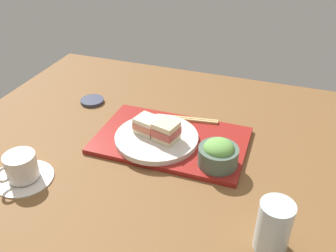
{
  "coord_description": "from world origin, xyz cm",
  "views": [
    {
      "loc": [
        -22.9,
        82.34,
        62.31
      ],
      "look_at": [
        6.41,
        -1.13,
        5.0
      ],
      "focal_mm": 39.6,
      "sensor_mm": 36.0,
      "label": 1
    }
  ],
  "objects_px": {
    "sandwich_near": "(166,131)",
    "sandwich_far": "(147,125)",
    "chopsticks_pair": "(187,119)",
    "salad_bowl": "(218,154)",
    "coffee_cup": "(22,169)",
    "small_sauce_dish": "(92,101)",
    "drinking_glass": "(274,227)",
    "sandwich_plate": "(157,138)"
  },
  "relations": [
    {
      "from": "sandwich_near",
      "to": "chopsticks_pair",
      "type": "bearing_deg",
      "value": -97.25
    },
    {
      "from": "drinking_glass",
      "to": "small_sauce_dish",
      "type": "xyz_separation_m",
      "value": [
        0.64,
        -0.42,
        -0.05
      ]
    },
    {
      "from": "sandwich_far",
      "to": "drinking_glass",
      "type": "height_order",
      "value": "drinking_glass"
    },
    {
      "from": "sandwich_far",
      "to": "drinking_glass",
      "type": "relative_size",
      "value": 0.64
    },
    {
      "from": "sandwich_near",
      "to": "salad_bowl",
      "type": "xyz_separation_m",
      "value": [
        -0.16,
        0.04,
        -0.01
      ]
    },
    {
      "from": "sandwich_far",
      "to": "coffee_cup",
      "type": "xyz_separation_m",
      "value": [
        0.23,
        0.26,
        -0.02
      ]
    },
    {
      "from": "chopsticks_pair",
      "to": "small_sauce_dish",
      "type": "bearing_deg",
      "value": -4.01
    },
    {
      "from": "sandwich_plate",
      "to": "sandwich_near",
      "type": "distance_m",
      "value": 0.05
    },
    {
      "from": "coffee_cup",
      "to": "sandwich_near",
      "type": "bearing_deg",
      "value": -140.6
    },
    {
      "from": "sandwich_near",
      "to": "sandwich_far",
      "type": "relative_size",
      "value": 1.01
    },
    {
      "from": "sandwich_near",
      "to": "chopsticks_pair",
      "type": "relative_size",
      "value": 0.4
    },
    {
      "from": "sandwich_near",
      "to": "drinking_glass",
      "type": "xyz_separation_m",
      "value": [
        -0.31,
        0.25,
        0.0
      ]
    },
    {
      "from": "salad_bowl",
      "to": "chopsticks_pair",
      "type": "bearing_deg",
      "value": -52.89
    },
    {
      "from": "sandwich_plate",
      "to": "drinking_glass",
      "type": "relative_size",
      "value": 2.01
    },
    {
      "from": "salad_bowl",
      "to": "coffee_cup",
      "type": "height_order",
      "value": "salad_bowl"
    },
    {
      "from": "sandwich_plate",
      "to": "salad_bowl",
      "type": "height_order",
      "value": "salad_bowl"
    },
    {
      "from": "small_sauce_dish",
      "to": "drinking_glass",
      "type": "bearing_deg",
      "value": 146.97
    },
    {
      "from": "chopsticks_pair",
      "to": "sandwich_plate",
      "type": "bearing_deg",
      "value": 69.26
    },
    {
      "from": "salad_bowl",
      "to": "coffee_cup",
      "type": "xyz_separation_m",
      "value": [
        0.45,
        0.2,
        -0.02
      ]
    },
    {
      "from": "small_sauce_dish",
      "to": "sandwich_far",
      "type": "bearing_deg",
      "value": 150.81
    },
    {
      "from": "sandwich_plate",
      "to": "chopsticks_pair",
      "type": "height_order",
      "value": "sandwich_plate"
    },
    {
      "from": "sandwich_near",
      "to": "sandwich_plate",
      "type": "bearing_deg",
      "value": -16.88
    },
    {
      "from": "sandwich_plate",
      "to": "chopsticks_pair",
      "type": "distance_m",
      "value": 0.14
    },
    {
      "from": "sandwich_far",
      "to": "salad_bowl",
      "type": "height_order",
      "value": "salad_bowl"
    },
    {
      "from": "chopsticks_pair",
      "to": "coffee_cup",
      "type": "relative_size",
      "value": 1.32
    },
    {
      "from": "sandwich_far",
      "to": "small_sauce_dish",
      "type": "bearing_deg",
      "value": -29.19
    },
    {
      "from": "sandwich_far",
      "to": "sandwich_plate",
      "type": "bearing_deg",
      "value": 163.12
    },
    {
      "from": "sandwich_plate",
      "to": "coffee_cup",
      "type": "xyz_separation_m",
      "value": [
        0.26,
        0.25,
        0.01
      ]
    },
    {
      "from": "sandwich_near",
      "to": "sandwich_far",
      "type": "height_order",
      "value": "sandwich_near"
    },
    {
      "from": "sandwich_far",
      "to": "coffee_cup",
      "type": "bearing_deg",
      "value": 48.62
    },
    {
      "from": "salad_bowl",
      "to": "sandwich_plate",
      "type": "bearing_deg",
      "value": -14.67
    },
    {
      "from": "sandwich_near",
      "to": "salad_bowl",
      "type": "relative_size",
      "value": 0.74
    },
    {
      "from": "sandwich_near",
      "to": "drinking_glass",
      "type": "relative_size",
      "value": 0.65
    },
    {
      "from": "sandwich_far",
      "to": "drinking_glass",
      "type": "distance_m",
      "value": 0.47
    },
    {
      "from": "sandwich_plate",
      "to": "sandwich_far",
      "type": "bearing_deg",
      "value": -16.88
    },
    {
      "from": "sandwich_near",
      "to": "sandwich_far",
      "type": "distance_m",
      "value": 0.07
    },
    {
      "from": "sandwich_near",
      "to": "chopsticks_pair",
      "type": "height_order",
      "value": "sandwich_near"
    },
    {
      "from": "sandwich_near",
      "to": "chopsticks_pair",
      "type": "distance_m",
      "value": 0.15
    },
    {
      "from": "sandwich_far",
      "to": "salad_bowl",
      "type": "relative_size",
      "value": 0.73
    },
    {
      "from": "sandwich_near",
      "to": "coffee_cup",
      "type": "bearing_deg",
      "value": 39.4
    },
    {
      "from": "chopsticks_pair",
      "to": "coffee_cup",
      "type": "bearing_deg",
      "value": 50.87
    },
    {
      "from": "drinking_glass",
      "to": "sandwich_far",
      "type": "bearing_deg",
      "value": -35.52
    }
  ]
}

